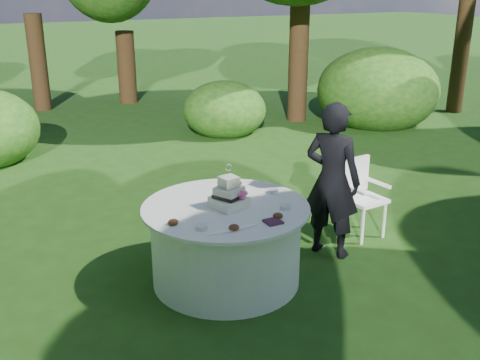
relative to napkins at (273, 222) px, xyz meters
name	(u,v)px	position (x,y,z in m)	size (l,w,h in m)	color
ground	(226,280)	(-0.19, 0.53, -0.78)	(80.00, 80.00, 0.00)	#203D10
napkins	(273,222)	(0.00, 0.00, 0.00)	(0.14, 0.14, 0.02)	#441D36
feather_plume	(232,229)	(-0.38, 0.03, 0.00)	(0.48, 0.07, 0.01)	white
guest	(332,180)	(1.03, 0.55, 0.03)	(0.59, 0.39, 1.63)	black
table	(226,243)	(-0.19, 0.53, -0.39)	(1.56, 1.56, 0.77)	white
cake	(229,196)	(-0.17, 0.49, 0.10)	(0.34, 0.34, 0.42)	white
chair	(360,191)	(1.62, 0.79, -0.26)	(0.45, 0.44, 0.88)	white
votives	(255,207)	(0.01, 0.33, 0.01)	(1.08, 0.57, 0.04)	silver
petal_cups	(231,211)	(-0.22, 0.36, 0.02)	(1.03, 1.05, 0.05)	#562D16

